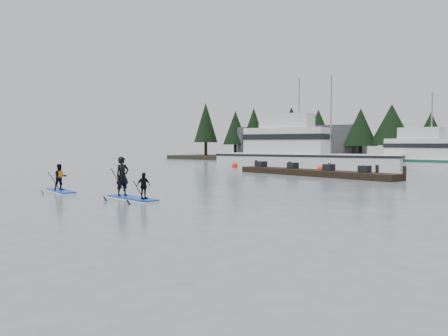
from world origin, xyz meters
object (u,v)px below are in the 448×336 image
Objects in this scene: fishing_boat_large at (302,159)px; paddleboard_duo at (129,184)px; floating_dock at (313,173)px; paddleboard_solo at (60,181)px; fishing_boat_medium at (434,164)px.

fishing_boat_large is 29.90m from paddleboard_duo.
paddleboard_solo is (-5.68, -18.36, 0.33)m from floating_dock.
fishing_boat_large is 6.68× the size of paddleboard_solo.
paddleboard_solo reaches higher than floating_dock.
floating_dock is at bearing -109.78° from fishing_boat_medium.
fishing_boat_large is at bearing 132.49° from floating_dock.
paddleboard_duo is (-6.79, -31.60, 0.13)m from fishing_boat_medium.
paddleboard_solo is (0.69, -29.49, -0.27)m from fishing_boat_large.
fishing_boat_large is at bearing 110.51° from paddleboard_duo.
fishing_boat_medium is 32.32m from paddleboard_duo.
paddleboard_duo is at bearing -79.14° from floating_dock.
paddleboard_duo is (5.78, -29.34, -0.13)m from fishing_boat_large.
floating_dock is 18.22m from paddleboard_duo.
paddleboard_duo is at bearing -97.07° from fishing_boat_medium.
paddleboard_solo is at bearing -168.85° from paddleboard_duo.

